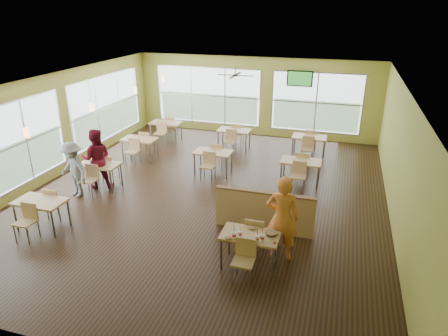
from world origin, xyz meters
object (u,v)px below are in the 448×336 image
(half_wall_divider, at_px, (264,211))
(man_plaid, at_px, (282,218))
(main_table, at_px, (250,239))
(food_basket, at_px, (271,233))

(half_wall_divider, bearing_deg, man_plaid, -59.80)
(main_table, bearing_deg, man_plaid, 39.99)
(main_table, relative_size, food_basket, 5.88)
(main_table, relative_size, half_wall_divider, 0.63)
(food_basket, bearing_deg, main_table, -165.15)
(main_table, distance_m, half_wall_divider, 1.45)
(main_table, xyz_separation_m, half_wall_divider, (0.00, 1.45, -0.11))
(half_wall_divider, xyz_separation_m, man_plaid, (0.57, -0.97, 0.44))
(half_wall_divider, xyz_separation_m, food_basket, (0.41, -1.34, 0.26))
(main_table, xyz_separation_m, food_basket, (0.41, 0.11, 0.15))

